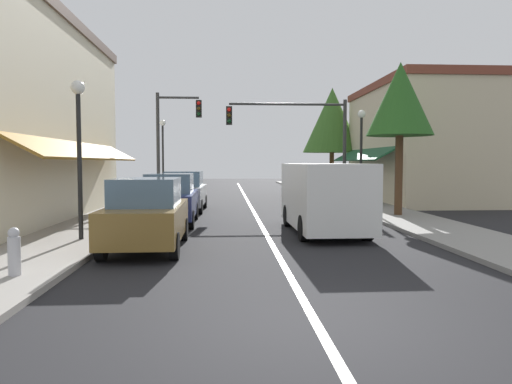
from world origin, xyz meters
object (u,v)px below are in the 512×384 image
(parked_car_nearest_left, at_px, (147,214))
(fire_hydrant, at_px, (14,252))
(traffic_signal_left_corner, at_px, (172,132))
(tree_right_far, at_px, (332,120))
(parked_car_second_left, at_px, (170,199))
(tree_right_near, at_px, (400,100))
(parked_car_third_left, at_px, (184,191))
(traffic_signal_mast_arm, at_px, (301,131))
(street_lamp_left_near, at_px, (79,133))
(van_in_lane, at_px, (324,195))
(street_lamp_right_mid, at_px, (361,142))
(street_lamp_left_far, at_px, (163,145))

(parked_car_nearest_left, bearing_deg, fire_hydrant, -121.70)
(traffic_signal_left_corner, height_order, fire_hydrant, traffic_signal_left_corner)
(tree_right_far, bearing_deg, fire_hydrant, -115.41)
(parked_car_second_left, height_order, fire_hydrant, parked_car_second_left)
(traffic_signal_left_corner, relative_size, tree_right_near, 0.97)
(parked_car_third_left, xyz_separation_m, traffic_signal_mast_arm, (5.63, 2.62, 2.83))
(parked_car_second_left, distance_m, fire_hydrant, 8.20)
(traffic_signal_left_corner, bearing_deg, fire_hydrant, -93.21)
(fire_hydrant, bearing_deg, parked_car_nearest_left, 58.88)
(street_lamp_left_near, height_order, tree_right_near, tree_right_near)
(parked_car_third_left, bearing_deg, street_lamp_left_near, -101.99)
(van_in_lane, bearing_deg, parked_car_second_left, 154.20)
(parked_car_second_left, distance_m, traffic_signal_mast_arm, 9.60)
(fire_hydrant, bearing_deg, street_lamp_right_mid, 52.20)
(parked_car_nearest_left, height_order, parked_car_third_left, same)
(parked_car_nearest_left, relative_size, parked_car_third_left, 0.99)
(street_lamp_right_mid, bearing_deg, traffic_signal_left_corner, 156.19)
(traffic_signal_mast_arm, distance_m, fire_hydrant, 17.24)
(van_in_lane, relative_size, fire_hydrant, 5.98)
(parked_car_nearest_left, distance_m, parked_car_third_left, 9.44)
(street_lamp_right_mid, bearing_deg, street_lamp_left_near, -138.75)
(parked_car_third_left, distance_m, street_lamp_left_far, 8.13)
(tree_right_near, bearing_deg, street_lamp_left_near, -153.33)
(street_lamp_right_mid, height_order, tree_right_near, tree_right_near)
(traffic_signal_mast_arm, bearing_deg, traffic_signal_left_corner, 165.23)
(traffic_signal_mast_arm, distance_m, tree_right_near, 6.51)
(parked_car_second_left, relative_size, traffic_signal_mast_arm, 0.68)
(parked_car_second_left, bearing_deg, parked_car_nearest_left, -90.67)
(parked_car_nearest_left, xyz_separation_m, street_lamp_left_near, (-1.90, 1.01, 2.05))
(parked_car_nearest_left, xyz_separation_m, traffic_signal_left_corner, (-0.92, 13.82, 2.90))
(traffic_signal_left_corner, bearing_deg, parked_car_nearest_left, -86.20)
(street_lamp_left_near, height_order, tree_right_far, tree_right_far)
(parked_car_nearest_left, distance_m, fire_hydrant, 3.62)
(street_lamp_left_far, height_order, tree_right_far, tree_right_far)
(traffic_signal_left_corner, height_order, street_lamp_left_near, traffic_signal_left_corner)
(parked_car_nearest_left, height_order, tree_right_near, tree_right_near)
(parked_car_third_left, relative_size, tree_right_near, 0.69)
(parked_car_second_left, bearing_deg, tree_right_near, 8.60)
(parked_car_third_left, xyz_separation_m, fire_hydrant, (-1.96, -12.53, -0.33))
(street_lamp_left_far, bearing_deg, tree_right_near, -45.69)
(van_in_lane, bearing_deg, street_lamp_right_mid, 65.29)
(street_lamp_left_far, bearing_deg, traffic_signal_left_corner, -74.29)
(parked_car_second_left, distance_m, van_in_lane, 5.45)
(street_lamp_left_near, xyz_separation_m, fire_hydrant, (0.04, -4.09, -2.38))
(parked_car_nearest_left, relative_size, fire_hydrant, 4.73)
(traffic_signal_mast_arm, bearing_deg, parked_car_third_left, -155.04)
(street_lamp_left_far, bearing_deg, parked_car_nearest_left, -83.91)
(traffic_signal_mast_arm, bearing_deg, street_lamp_left_far, 146.77)
(parked_car_second_left, distance_m, tree_right_far, 17.88)
(traffic_signal_mast_arm, height_order, street_lamp_left_near, traffic_signal_mast_arm)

